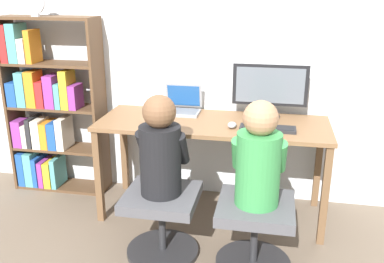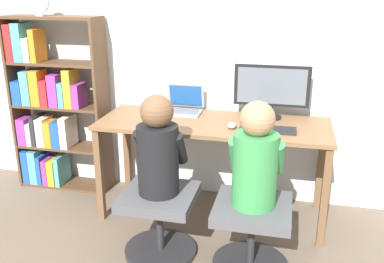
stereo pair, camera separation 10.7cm
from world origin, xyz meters
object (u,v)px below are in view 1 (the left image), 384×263
object	(u,v)px
keyboard	(268,128)
bookshelf	(45,111)
person_at_laptop	(160,150)
person_at_monitor	(259,158)
office_chair_left	(255,229)
desktop_monitor	(270,89)
office_chair_right	(162,217)
desk_clock	(34,3)
laptop	(182,107)

from	to	relation	value
keyboard	bookshelf	bearing A→B (deg)	171.02
keyboard	person_at_laptop	distance (m)	0.82
keyboard	person_at_monitor	xyz separation A→B (m)	(-0.04, -0.52, -0.02)
keyboard	office_chair_left	xyz separation A→B (m)	(-0.04, -0.52, -0.50)
desktop_monitor	person_at_laptop	xyz separation A→B (m)	(-0.65, -0.81, -0.23)
office_chair_right	person_at_monitor	distance (m)	0.78
keyboard	office_chair_left	size ratio (longest dim) A/B	0.81
person_at_laptop	desk_clock	bearing A→B (deg)	148.28
desktop_monitor	keyboard	distance (m)	0.38
person_at_laptop	bookshelf	size ratio (longest dim) A/B	0.43
bookshelf	person_at_monitor	bearing A→B (deg)	-23.74
office_chair_left	desktop_monitor	bearing A→B (deg)	87.73
office_chair_right	keyboard	bearing A→B (deg)	37.56
person_at_laptop	office_chair_right	bearing A→B (deg)	-90.00
person_at_laptop	bookshelf	distance (m)	1.48
desktop_monitor	person_at_laptop	bearing A→B (deg)	-128.58
keyboard	office_chair_right	distance (m)	0.97
office_chair_left	desk_clock	distance (m)	2.38
laptop	keyboard	size ratio (longest dim) A/B	0.76
bookshelf	laptop	bearing A→B (deg)	0.79
person_at_monitor	person_at_laptop	size ratio (longest dim) A/B	1.00
desk_clock	person_at_laptop	bearing A→B (deg)	-31.72
keyboard	person_at_laptop	world-z (taller)	person_at_laptop
person_at_laptop	bookshelf	xyz separation A→B (m)	(-1.24, 0.80, -0.05)
desktop_monitor	office_chair_left	bearing A→B (deg)	-92.27
desktop_monitor	laptop	bearing A→B (deg)	179.86
desktop_monitor	bookshelf	distance (m)	1.91
office_chair_left	bookshelf	world-z (taller)	bookshelf
office_chair_left	laptop	bearing A→B (deg)	128.11
keyboard	bookshelf	size ratio (longest dim) A/B	0.26
desk_clock	person_at_monitor	bearing A→B (deg)	-22.77
desktop_monitor	person_at_monitor	xyz separation A→B (m)	(-0.03, -0.83, -0.23)
keyboard	person_at_laptop	xyz separation A→B (m)	(-0.65, -0.50, -0.02)
desk_clock	bookshelf	bearing A→B (deg)	129.52
office_chair_left	bookshelf	distance (m)	2.08
desk_clock	office_chair_right	bearing A→B (deg)	-31.86
desktop_monitor	person_at_monitor	bearing A→B (deg)	-92.29
laptop	bookshelf	bearing A→B (deg)	-179.21
desktop_monitor	office_chair_right	world-z (taller)	desktop_monitor
office_chair_left	person_at_laptop	distance (m)	0.78
desktop_monitor	office_chair_right	xyz separation A→B (m)	(-0.65, -0.82, -0.72)
bookshelf	person_at_laptop	bearing A→B (deg)	-32.64
laptop	bookshelf	world-z (taller)	bookshelf
person_at_monitor	person_at_laptop	world-z (taller)	person_at_monitor
bookshelf	office_chair_right	bearing A→B (deg)	-32.77
laptop	office_chair_right	xyz separation A→B (m)	(0.04, -0.82, -0.54)
office_chair_right	desk_clock	world-z (taller)	desk_clock
keyboard	office_chair_right	xyz separation A→B (m)	(-0.65, -0.50, -0.50)
laptop	office_chair_left	bearing A→B (deg)	-51.89
bookshelf	keyboard	bearing A→B (deg)	-8.98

